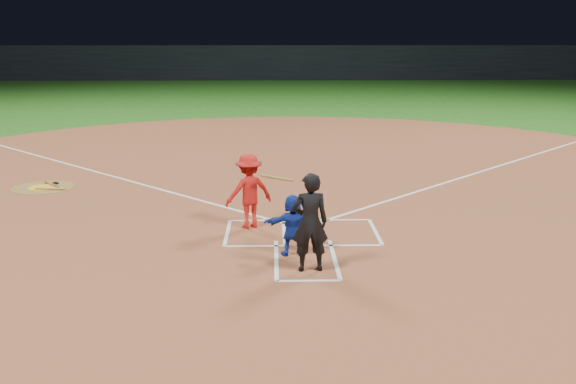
{
  "coord_description": "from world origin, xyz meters",
  "views": [
    {
      "loc": [
        -0.59,
        -13.12,
        4.12
      ],
      "look_at": [
        -0.3,
        -0.4,
        1.0
      ],
      "focal_mm": 40.0,
      "sensor_mm": 36.0,
      "label": 1
    }
  ],
  "objects_px": {
    "umpire": "(310,222)",
    "batter_at_plate": "(249,191)",
    "on_deck_circle": "(43,187)",
    "home_plate": "(302,232)",
    "catcher": "(293,225)"
  },
  "relations": [
    {
      "from": "home_plate",
      "to": "umpire",
      "type": "distance_m",
      "value": 2.44
    },
    {
      "from": "on_deck_circle",
      "to": "umpire",
      "type": "xyz_separation_m",
      "value": [
        7.02,
        -6.56,
        0.89
      ]
    },
    {
      "from": "umpire",
      "to": "batter_at_plate",
      "type": "bearing_deg",
      "value": -72.75
    },
    {
      "from": "on_deck_circle",
      "to": "batter_at_plate",
      "type": "relative_size",
      "value": 1.05
    },
    {
      "from": "home_plate",
      "to": "on_deck_circle",
      "type": "relative_size",
      "value": 0.35
    },
    {
      "from": "umpire",
      "to": "batter_at_plate",
      "type": "relative_size",
      "value": 1.1
    },
    {
      "from": "home_plate",
      "to": "catcher",
      "type": "xyz_separation_m",
      "value": [
        -0.23,
        -1.44,
        0.59
      ]
    },
    {
      "from": "on_deck_circle",
      "to": "umpire",
      "type": "distance_m",
      "value": 9.65
    },
    {
      "from": "on_deck_circle",
      "to": "batter_at_plate",
      "type": "height_order",
      "value": "batter_at_plate"
    },
    {
      "from": "catcher",
      "to": "batter_at_plate",
      "type": "bearing_deg",
      "value": -69.19
    },
    {
      "from": "home_plate",
      "to": "batter_at_plate",
      "type": "distance_m",
      "value": 1.44
    },
    {
      "from": "catcher",
      "to": "umpire",
      "type": "relative_size",
      "value": 0.67
    },
    {
      "from": "catcher",
      "to": "batter_at_plate",
      "type": "distance_m",
      "value": 2.06
    },
    {
      "from": "umpire",
      "to": "batter_at_plate",
      "type": "distance_m",
      "value": 2.93
    },
    {
      "from": "home_plate",
      "to": "batter_at_plate",
      "type": "height_order",
      "value": "batter_at_plate"
    }
  ]
}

